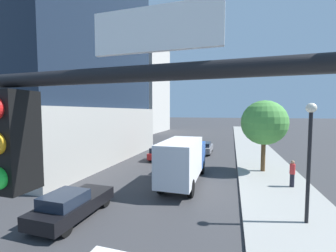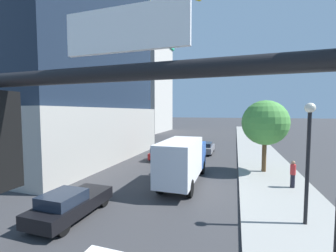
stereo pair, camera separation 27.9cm
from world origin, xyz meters
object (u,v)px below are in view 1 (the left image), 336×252
(car_red, at_px, (160,153))
(street_lamp, at_px, (310,145))
(car_black, at_px, (72,204))
(traffic_light_pole, at_px, (174,236))
(street_tree, at_px, (264,123))
(construction_building, at_px, (138,78))
(box_truck, at_px, (184,159))
(pedestrian_red_shirt, at_px, (292,173))
(car_gray, at_px, (204,148))

(car_red, bearing_deg, street_lamp, -45.83)
(street_lamp, bearing_deg, car_black, -166.94)
(car_red, bearing_deg, traffic_light_pole, -71.13)
(traffic_light_pole, relative_size, car_red, 1.45)
(street_tree, relative_size, car_black, 1.40)
(construction_building, relative_size, box_truck, 4.77)
(traffic_light_pole, bearing_deg, car_red, 108.87)
(construction_building, relative_size, street_lamp, 6.59)
(car_red, distance_m, box_truck, 8.29)
(street_tree, distance_m, car_red, 10.98)
(box_truck, bearing_deg, car_black, -122.20)
(street_tree, distance_m, box_truck, 8.03)
(car_red, height_order, pedestrian_red_shirt, pedestrian_red_shirt)
(construction_building, relative_size, pedestrian_red_shirt, 20.01)
(street_lamp, distance_m, car_gray, 17.82)
(street_tree, height_order, box_truck, street_tree)
(construction_building, xyz_separation_m, street_lamp, (27.82, -43.11, -10.66))
(street_lamp, relative_size, box_truck, 0.72)
(box_truck, relative_size, pedestrian_red_shirt, 4.19)
(construction_building, distance_m, car_gray, 36.85)
(construction_building, xyz_separation_m, street_tree, (27.09, -34.26, -10.12))
(construction_building, height_order, street_lamp, construction_building)
(box_truck, xyz_separation_m, pedestrian_red_shirt, (7.32, 1.07, -0.77))
(traffic_light_pole, relative_size, car_gray, 1.31)
(street_tree, height_order, car_red, street_tree)
(car_gray, relative_size, car_red, 1.10)
(street_lamp, relative_size, car_gray, 1.21)
(street_tree, distance_m, car_black, 15.64)
(construction_building, distance_m, street_lamp, 52.41)
(construction_building, bearing_deg, pedestrian_red_shirt, -53.16)
(street_lamp, distance_m, car_black, 11.55)
(car_black, bearing_deg, pedestrian_red_shirt, 33.72)
(car_red, bearing_deg, car_gray, 50.64)
(street_lamp, bearing_deg, traffic_light_pole, -112.31)
(car_red, distance_m, pedestrian_red_shirt, 12.96)
(pedestrian_red_shirt, bearing_deg, street_tree, 110.18)
(traffic_light_pole, xyz_separation_m, car_black, (-7.01, 6.83, -3.51))
(construction_building, relative_size, traffic_light_pole, 6.09)
(street_tree, xyz_separation_m, car_gray, (-5.96, 7.37, -3.60))
(car_red, xyz_separation_m, pedestrian_red_shirt, (11.48, -6.02, 0.36))
(box_truck, bearing_deg, car_red, 120.34)
(traffic_light_pole, bearing_deg, construction_building, 114.57)
(street_lamp, xyz_separation_m, car_red, (-10.85, 11.17, -3.06))
(street_lamp, relative_size, car_red, 1.34)
(pedestrian_red_shirt, bearing_deg, car_gray, 123.46)
(pedestrian_red_shirt, bearing_deg, construction_building, 126.84)
(construction_building, height_order, street_tree, construction_building)
(traffic_light_pole, xyz_separation_m, car_red, (-7.01, 20.51, -3.50))
(traffic_light_pole, distance_m, pedestrian_red_shirt, 15.48)
(construction_building, bearing_deg, street_tree, -51.67)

